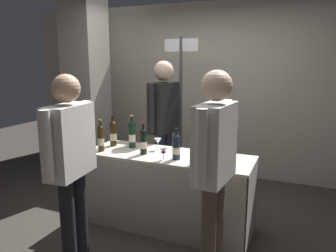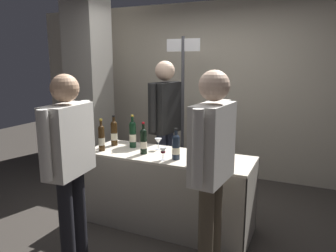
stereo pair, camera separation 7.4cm
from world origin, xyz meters
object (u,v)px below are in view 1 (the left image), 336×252
featured_wine_bottle (217,150)px  vendor_presenter (164,118)px  booth_signpost (181,98)px  wine_glass_near_taster (231,152)px  display_bottle_0 (101,138)px  wine_glass_mid (163,151)px  wine_glass_near_vendor (158,141)px  taster_foreground_right (70,155)px  concrete_pillar (86,68)px  tasting_table (168,178)px

featured_wine_bottle → vendor_presenter: size_ratio=0.18×
featured_wine_bottle → booth_signpost: (-0.85, 1.23, 0.32)m
wine_glass_near_taster → booth_signpost: (-0.94, 1.10, 0.36)m
display_bottle_0 → wine_glass_mid: bearing=-1.8°
wine_glass_near_vendor → taster_foreground_right: 1.11m
wine_glass_near_taster → display_bottle_0: bearing=-171.2°
wine_glass_near_taster → vendor_presenter: size_ratio=0.07×
wine_glass_near_taster → vendor_presenter: (-0.97, 0.59, 0.17)m
wine_glass_near_taster → vendor_presenter: vendor_presenter is taller
concrete_pillar → wine_glass_near_taster: concrete_pillar is taller
concrete_pillar → wine_glass_near_taster: bearing=-19.9°
concrete_pillar → tasting_table: 2.18m
concrete_pillar → booth_signpost: concrete_pillar is taller
vendor_presenter → taster_foreground_right: bearing=6.1°
tasting_table → wine_glass_near_vendor: 0.41m
wine_glass_near_vendor → wine_glass_mid: (0.20, -0.31, -0.00)m
vendor_presenter → wine_glass_near_taster: bearing=69.9°
wine_glass_near_taster → concrete_pillar: bearing=160.1°
featured_wine_bottle → wine_glass_mid: size_ratio=2.41×
display_bottle_0 → vendor_presenter: size_ratio=0.20×
wine_glass_mid → wine_glass_near_taster: bearing=20.9°
concrete_pillar → taster_foreground_right: concrete_pillar is taller
featured_wine_bottle → wine_glass_mid: bearing=-168.9°
concrete_pillar → vendor_presenter: size_ratio=1.87×
concrete_pillar → tasting_table: concrete_pillar is taller
featured_wine_bottle → display_bottle_0: bearing=-176.5°
taster_foreground_right → wine_glass_near_vendor: bearing=-21.4°
display_bottle_0 → taster_foreground_right: size_ratio=0.21×
wine_glass_near_vendor → vendor_presenter: vendor_presenter is taller
display_bottle_0 → booth_signpost: booth_signpost is taller
concrete_pillar → wine_glass_near_vendor: 1.83m
tasting_table → booth_signpost: size_ratio=0.85×
taster_foreground_right → concrete_pillar: bearing=27.4°
featured_wine_bottle → vendor_presenter: 1.14m
taster_foreground_right → booth_signpost: bearing=-10.4°
tasting_table → booth_signpost: (-0.30, 1.14, 0.71)m
tasting_table → taster_foreground_right: (-0.47, -0.94, 0.46)m
concrete_pillar → featured_wine_bottle: concrete_pillar is taller
tasting_table → vendor_presenter: (-0.33, 0.63, 0.52)m
tasting_table → taster_foreground_right: size_ratio=1.06×
featured_wine_bottle → display_bottle_0: 1.25m
wine_glass_near_taster → vendor_presenter: bearing=148.8°
featured_wine_bottle → wine_glass_near_vendor: featured_wine_bottle is taller
wine_glass_near_taster → wine_glass_mid: bearing=-159.1°
featured_wine_bottle → taster_foreground_right: 1.32m
tasting_table → wine_glass_near_vendor: (-0.17, 0.12, 0.35)m
concrete_pillar → tasting_table: bearing=-27.9°
wine_glass_near_vendor → taster_foreground_right: bearing=-105.5°
featured_wine_bottle → booth_signpost: 1.53m
tasting_table → display_bottle_0: display_bottle_0 is taller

